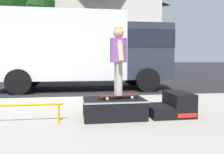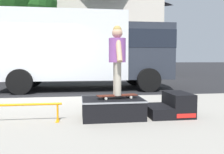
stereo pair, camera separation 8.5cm
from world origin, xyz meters
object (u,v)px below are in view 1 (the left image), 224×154
at_px(grind_rail, 17,108).
at_px(skate_box, 114,107).
at_px(skater_kid, 118,54).
at_px(kicker_ramp, 173,106).
at_px(skateboard, 118,96).
at_px(box_truck, 85,48).

bearing_deg(grind_rail, skate_box, 2.96).
xyz_separation_m(grind_rail, skater_kid, (1.85, 0.09, 0.96)).
bearing_deg(skater_kid, kicker_ramp, 0.15).
bearing_deg(skateboard, box_truck, 94.45).
bearing_deg(grind_rail, kicker_ramp, 1.75).
xyz_separation_m(grind_rail, box_truck, (1.43, 5.48, 1.32)).
xyz_separation_m(grind_rail, skateboard, (1.85, 0.09, 0.17)).
height_order(skate_box, box_truck, box_truck).
distance_m(grind_rail, skater_kid, 2.08).
bearing_deg(skater_kid, skateboard, 153.43).
xyz_separation_m(kicker_ramp, skateboard, (-1.11, -0.00, 0.24)).
xyz_separation_m(skater_kid, box_truck, (-0.42, 5.39, 0.36)).
height_order(skate_box, skateboard, skateboard).
xyz_separation_m(skate_box, skateboard, (0.09, -0.00, 0.23)).
bearing_deg(box_truck, kicker_ramp, -74.16).
relative_size(skater_kid, box_truck, 0.19).
bearing_deg(kicker_ramp, box_truck, 105.84).
relative_size(skate_box, skateboard, 1.47).
distance_m(skate_box, skater_kid, 1.02).
bearing_deg(box_truck, skate_box, -86.50).
height_order(kicker_ramp, box_truck, box_truck).
height_order(grind_rail, skateboard, skateboard).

